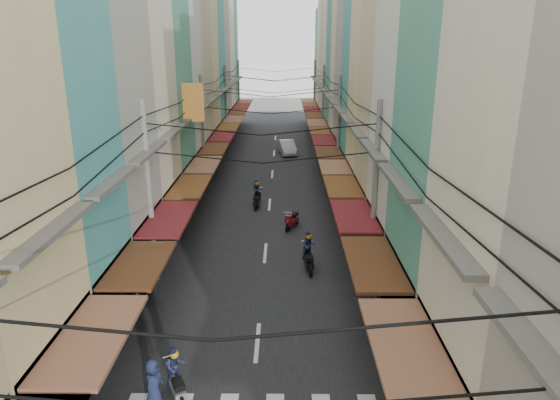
{
  "coord_description": "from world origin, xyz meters",
  "views": [
    {
      "loc": [
        0.94,
        -17.68,
        10.46
      ],
      "look_at": [
        0.76,
        6.38,
        2.77
      ],
      "focal_mm": 32.0,
      "sensor_mm": 36.0,
      "label": 1
    }
  ],
  "objects_px": {
    "market_umbrella": "(508,381)",
    "traffic_sign": "(378,259)",
    "white_car": "(287,154)",
    "bicycle": "(455,328)"
  },
  "relations": [
    {
      "from": "white_car",
      "to": "market_umbrella",
      "type": "distance_m",
      "value": 36.94
    },
    {
      "from": "bicycle",
      "to": "market_umbrella",
      "type": "distance_m",
      "value": 6.04
    },
    {
      "from": "white_car",
      "to": "bicycle",
      "type": "relative_size",
      "value": 2.66
    },
    {
      "from": "bicycle",
      "to": "market_umbrella",
      "type": "height_order",
      "value": "market_umbrella"
    },
    {
      "from": "market_umbrella",
      "to": "traffic_sign",
      "type": "bearing_deg",
      "value": 105.09
    },
    {
      "from": "white_car",
      "to": "bicycle",
      "type": "bearing_deg",
      "value": -87.92
    },
    {
      "from": "bicycle",
      "to": "traffic_sign",
      "type": "distance_m",
      "value": 3.89
    },
    {
      "from": "bicycle",
      "to": "market_umbrella",
      "type": "relative_size",
      "value": 0.77
    },
    {
      "from": "white_car",
      "to": "traffic_sign",
      "type": "bearing_deg",
      "value": -92.42
    },
    {
      "from": "white_car",
      "to": "bicycle",
      "type": "height_order",
      "value": "white_car"
    }
  ]
}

